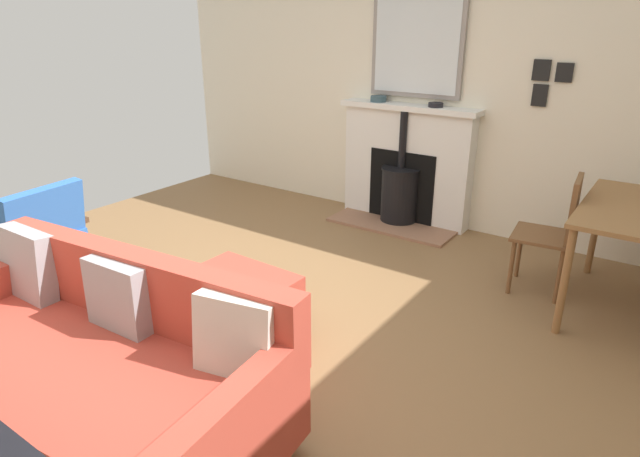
{
  "coord_description": "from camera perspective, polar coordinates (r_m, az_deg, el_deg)",
  "views": [
    {
      "loc": [
        2.06,
        2.06,
        1.88
      ],
      "look_at": [
        -0.66,
        0.17,
        0.59
      ],
      "focal_mm": 30.18,
      "sensor_mm": 36.0,
      "label": 1
    }
  ],
  "objects": [
    {
      "name": "ground_plane",
      "position": [
        3.47,
        -8.68,
        -11.9
      ],
      "size": [
        5.48,
        5.96,
        0.01
      ],
      "primitive_type": "cube",
      "color": "olive"
    },
    {
      "name": "wall_left",
      "position": [
        5.25,
        11.97,
        14.74
      ],
      "size": [
        0.12,
        5.96,
        2.64
      ],
      "primitive_type": "cube",
      "color": "silver",
      "rests_on": "ground"
    },
    {
      "name": "fireplace",
      "position": [
        5.3,
        8.94,
        5.88
      ],
      "size": [
        0.59,
        1.36,
        1.14
      ],
      "color": "#93664C",
      "rests_on": "ground"
    },
    {
      "name": "mirror_over_mantel",
      "position": [
        5.21,
        10.24,
        18.85
      ],
      "size": [
        0.04,
        0.9,
        0.97
      ],
      "color": "gray"
    },
    {
      "name": "mantel_bowl_near",
      "position": [
        5.32,
        6.22,
        13.55
      ],
      "size": [
        0.15,
        0.15,
        0.06
      ],
      "color": "#334C56",
      "rests_on": "fireplace"
    },
    {
      "name": "mantel_bowl_far",
      "position": [
        5.07,
        12.17,
        12.72
      ],
      "size": [
        0.14,
        0.14,
        0.04
      ],
      "color": "black",
      "rests_on": "fireplace"
    },
    {
      "name": "sofa",
      "position": [
        2.82,
        -22.86,
        -13.46
      ],
      "size": [
        1.08,
        1.99,
        0.83
      ],
      "color": "#B2B2B7",
      "rests_on": "ground"
    },
    {
      "name": "ottoman",
      "position": [
        3.44,
        -8.88,
        -7.5
      ],
      "size": [
        0.57,
        0.69,
        0.39
      ],
      "color": "#B2B2B7",
      "rests_on": "ground"
    },
    {
      "name": "armchair_accent",
      "position": [
        4.39,
        -28.07,
        -0.28
      ],
      "size": [
        0.74,
        0.66,
        0.81
      ],
      "color": "#4C3321",
      "rests_on": "ground"
    },
    {
      "name": "dining_chair_near_fireplace",
      "position": [
        4.14,
        23.86,
        0.15
      ],
      "size": [
        0.44,
        0.44,
        0.88
      ],
      "color": "brown",
      "rests_on": "ground"
    },
    {
      "name": "photo_gallery_row",
      "position": [
        4.86,
        23.0,
        14.35
      ],
      "size": [
        0.02,
        0.31,
        0.37
      ],
      "color": "black"
    }
  ]
}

